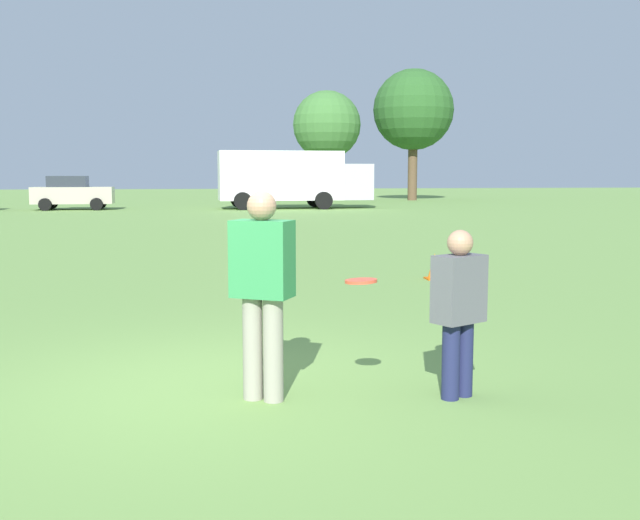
{
  "coord_description": "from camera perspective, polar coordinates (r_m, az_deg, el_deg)",
  "views": [
    {
      "loc": [
        -0.02,
        -6.57,
        1.93
      ],
      "look_at": [
        1.08,
        0.48,
        1.09
      ],
      "focal_mm": 41.18,
      "sensor_mm": 36.0,
      "label": 1
    }
  ],
  "objects": [
    {
      "name": "ground_plane",
      "position": [
        6.84,
        -8.46,
        -9.75
      ],
      "size": [
        179.33,
        179.33,
        0.0
      ],
      "primitive_type": "plane",
      "color": "#6B9347"
    },
    {
      "name": "player_thrower",
      "position": [
        6.21,
        -4.5,
        -1.85
      ],
      "size": [
        0.57,
        0.49,
        1.79
      ],
      "color": "gray",
      "rests_on": "ground"
    },
    {
      "name": "player_defender",
      "position": [
        6.4,
        10.73,
        -3.46
      ],
      "size": [
        0.51,
        0.43,
        1.46
      ],
      "color": "#1E234C",
      "rests_on": "ground"
    },
    {
      "name": "frisbee",
      "position": [
        6.08,
        3.2,
        -1.64
      ],
      "size": [
        0.27,
        0.27,
        0.04
      ],
      "color": "#E54C33"
    },
    {
      "name": "traffic_cone",
      "position": [
        13.64,
        8.89,
        -0.54
      ],
      "size": [
        0.32,
        0.32,
        0.48
      ],
      "color": "#D8590C",
      "rests_on": "ground"
    },
    {
      "name": "parked_car_center",
      "position": [
        41.97,
        -18.71,
        4.98
      ],
      "size": [
        4.25,
        2.31,
        1.82
      ],
      "color": "#B7AD99",
      "rests_on": "ground"
    },
    {
      "name": "box_truck",
      "position": [
        41.24,
        -2.24,
        6.46
      ],
      "size": [
        8.57,
        3.17,
        3.18
      ],
      "color": "white",
      "rests_on": "ground"
    },
    {
      "name": "tree_east_birch",
      "position": [
        51.69,
        0.53,
        10.42
      ],
      "size": [
        4.72,
        4.72,
        7.67
      ],
      "color": "brown",
      "rests_on": "ground"
    },
    {
      "name": "tree_east_oak",
      "position": [
        54.67,
        7.27,
        11.47
      ],
      "size": [
        5.83,
        5.83,
        9.48
      ],
      "color": "brown",
      "rests_on": "ground"
    }
  ]
}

